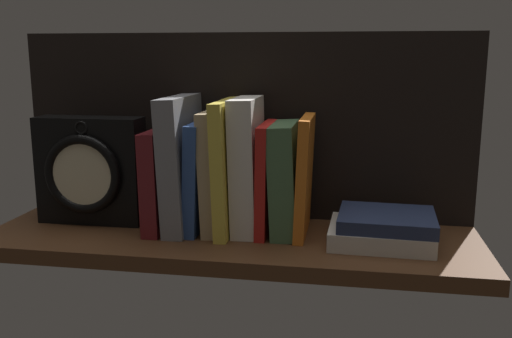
{
  "coord_description": "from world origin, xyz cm",
  "views": [
    {
      "loc": [
        19.59,
        -87.78,
        29.77
      ],
      "look_at": [
        3.88,
        3.1,
        10.77
      ],
      "focal_mm": 39.31,
      "sensor_mm": 36.0,
      "label": 1
    }
  ],
  "objects": [
    {
      "name": "book_blue_modern",
      "position": [
        -5.85,
        3.1,
        9.29
      ],
      "size": [
        2.93,
        14.32,
        18.65
      ],
      "primitive_type": "cube",
      "rotation": [
        0.0,
        0.04,
        0.0
      ],
      "color": "#2D4C8E",
      "rests_on": "ground_plane"
    },
    {
      "name": "book_gray_chess",
      "position": [
        -9.05,
        3.1,
        11.39
      ],
      "size": [
        4.47,
        16.38,
        22.89
      ],
      "primitive_type": "cube",
      "rotation": [
        0.0,
        -0.04,
        0.0
      ],
      "color": "gray",
      "rests_on": "ground_plane"
    },
    {
      "name": "book_green_romantic",
      "position": [
        8.85,
        3.1,
        9.29
      ],
      "size": [
        5.05,
        12.86,
        18.76
      ],
      "primitive_type": "cube",
      "rotation": [
        0.0,
        -0.05,
        0.0
      ],
      "color": "#476B44",
      "rests_on": "ground_plane"
    },
    {
      "name": "framed_clock",
      "position": [
        -25.97,
        2.86,
        9.46
      ],
      "size": [
        18.93,
        6.87,
        18.93
      ],
      "color": "black",
      "rests_on": "ground_plane"
    },
    {
      "name": "ground_plane",
      "position": [
        0.0,
        0.0,
        -1.25
      ],
      "size": [
        82.48,
        25.2,
        2.5
      ],
      "primitive_type": "cube",
      "color": "#4C2D19"
    },
    {
      "name": "book_orange_pandolfini",
      "position": [
        12.08,
        3.1,
        9.89
      ],
      "size": [
        2.38,
        13.81,
        19.83
      ],
      "primitive_type": "cube",
      "rotation": [
        0.0,
        0.03,
        0.0
      ],
      "color": "orange",
      "rests_on": "ground_plane"
    },
    {
      "name": "back_panel",
      "position": [
        0.0,
        12.0,
        16.75
      ],
      "size": [
        82.48,
        1.2,
        33.51
      ],
      "primitive_type": "cube",
      "color": "black",
      "rests_on": "ground_plane"
    },
    {
      "name": "book_tan_shortstories",
      "position": [
        -3.39,
        3.1,
        10.24
      ],
      "size": [
        2.88,
        13.7,
        20.55
      ],
      "primitive_type": "cube",
      "rotation": [
        0.0,
        -0.04,
        0.0
      ],
      "color": "tan",
      "rests_on": "ground_plane"
    },
    {
      "name": "book_maroon_dawkins",
      "position": [
        -12.58,
        3.1,
        8.61
      ],
      "size": [
        3.09,
        16.15,
        17.27
      ],
      "primitive_type": "cube",
      "rotation": [
        0.0,
        -0.01,
        0.0
      ],
      "color": "maroon",
      "rests_on": "ground_plane"
    },
    {
      "name": "book_white_catcher",
      "position": [
        2.42,
        3.1,
        11.34
      ],
      "size": [
        4.65,
        12.64,
        22.78
      ],
      "primitive_type": "cube",
      "rotation": [
        0.0,
        -0.03,
        0.0
      ],
      "color": "silver",
      "rests_on": "ground_plane"
    },
    {
      "name": "book_yellow_seinlanguage",
      "position": [
        -0.97,
        3.1,
        11.12
      ],
      "size": [
        2.81,
        16.59,
        22.3
      ],
      "primitive_type": "cube",
      "rotation": [
        0.0,
        -0.03,
        0.0
      ],
      "color": "gold",
      "rests_on": "ground_plane"
    },
    {
      "name": "book_stack_side",
      "position": [
        25.03,
        0.07,
        2.44
      ],
      "size": [
        16.96,
        13.89,
        4.99
      ],
      "color": "beige",
      "rests_on": "ground_plane"
    },
    {
      "name": "book_red_requiem",
      "position": [
        5.61,
        3.1,
        9.26
      ],
      "size": [
        1.97,
        13.23,
        18.55
      ],
      "primitive_type": "cube",
      "rotation": [
        0.0,
        0.01,
        0.0
      ],
      "color": "red",
      "rests_on": "ground_plane"
    }
  ]
}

